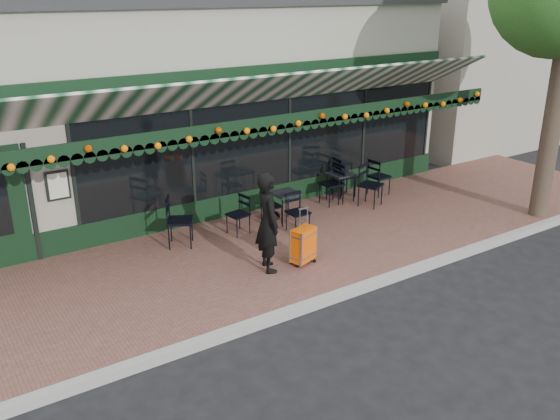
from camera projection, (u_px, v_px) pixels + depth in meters
ground at (352, 292)px, 10.09m from camera, size 80.00×80.00×0.00m
sidewalk at (286, 248)px, 11.63m from camera, size 18.00×4.00×0.15m
curb at (355, 290)px, 10.00m from camera, size 18.00×0.16×0.15m
restaurant_building at (161, 94)px, 15.41m from camera, size 12.00×9.60×4.50m
neighbor_building_right at (484, 58)px, 22.20m from camera, size 12.00×8.00×4.80m
woman at (268, 222)px, 10.28m from camera, size 0.59×0.75×1.80m
suitcase at (303, 245)px, 10.68m from camera, size 0.52×0.40×1.07m
cafe_table_a at (341, 176)px, 13.77m from camera, size 0.54×0.54×0.67m
cafe_table_b at (285, 195)px, 12.51m from camera, size 0.54×0.54×0.66m
chair_a_left at (332, 184)px, 13.61m from camera, size 0.49×0.49×0.95m
chair_a_right at (344, 176)px, 14.16m from camera, size 0.55×0.55×0.96m
chair_a_front at (371, 185)px, 13.49m from camera, size 0.64×0.64×0.97m
chair_a_extra at (379, 177)px, 14.23m from camera, size 0.48×0.48×0.90m
chair_b_left at (238, 215)px, 11.98m from camera, size 0.46×0.46×0.80m
chair_b_right at (272, 206)px, 12.50m from camera, size 0.38×0.38×0.76m
chair_b_front at (298, 213)px, 12.05m from camera, size 0.42×0.42×0.83m
chair_solo at (180, 221)px, 11.38m from camera, size 0.68×0.68×1.00m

